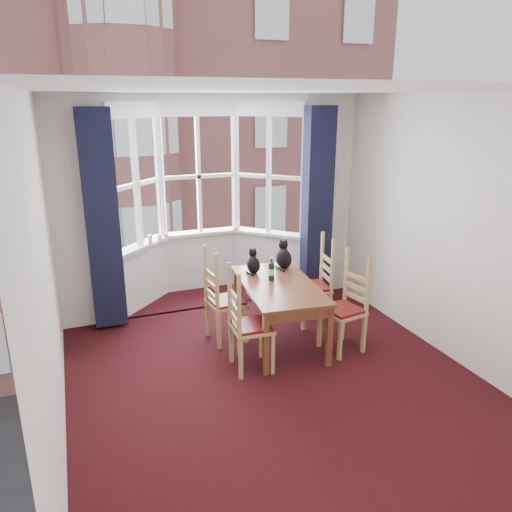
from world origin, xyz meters
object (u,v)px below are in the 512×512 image
candle_short (159,239)px  cat_right (284,257)px  chair_right_near (349,309)px  candle_extra (166,237)px  candle_tall (150,239)px  cat_left (253,264)px  dining_table (279,290)px  chair_right_far (319,287)px  wine_bottle (271,270)px  chair_left_near (243,328)px  chair_left_far (219,304)px

candle_short → cat_right: bearing=-41.3°
chair_right_near → candle_extra: bearing=127.4°
candle_tall → candle_short: 0.13m
cat_left → candle_tall: (-1.04, 1.18, 0.10)m
candle_tall → candle_extra: size_ratio=1.14×
dining_table → chair_right_near: bearing=-33.1°
chair_right_far → candle_short: bearing=141.6°
cat_right → chair_right_far: bearing=-27.1°
chair_right_far → cat_left: 0.91m
candle_tall → dining_table: bearing=-54.4°
cat_left → wine_bottle: (0.10, -0.33, 0.01)m
candle_extra → candle_short: bearing=-168.4°
candle_tall → cat_right: bearing=-38.0°
cat_left → dining_table: bearing=-73.1°
chair_right_far → wine_bottle: (-0.72, -0.17, 0.37)m
chair_right_near → chair_right_far: (0.01, 0.73, 0.00)m
chair_left_near → candle_short: candle_short is taller
candle_tall → chair_right_far: bearing=-35.8°
candle_tall → candle_short: size_ratio=1.21×
candle_short → dining_table: bearing=-57.9°
chair_right_far → wine_bottle: bearing=-167.1°
dining_table → wine_bottle: 0.24m
cat_left → chair_left_far: bearing=-156.9°
chair_right_near → candle_short: candle_short is taller
chair_right_near → candle_tall: bearing=131.7°
dining_table → cat_right: cat_right is taller
candle_short → chair_right_far: bearing=-38.4°
cat_left → candle_extra: cat_left is taller
chair_left_far → cat_right: bearing=15.8°
candle_tall → candle_extra: 0.23m
chair_right_far → cat_left: size_ratio=3.03×
dining_table → cat_right: size_ratio=4.34×
chair_left_near → candle_extra: bearing=99.2°
wine_bottle → chair_left_near: bearing=-133.2°
candle_short → chair_left_near: bearing=-78.2°
dining_table → candle_short: candle_short is taller
chair_left_far → candle_extra: candle_extra is taller
dining_table → chair_left_near: bearing=-141.9°
chair_left_far → candle_extra: bearing=101.9°
chair_right_near → candle_tall: 2.82m
dining_table → wine_bottle: size_ratio=5.62×
chair_right_near → candle_tall: candle_tall is taller
chair_right_near → chair_left_near: bearing=-178.5°
chair_right_far → candle_extra: bearing=139.6°
cat_left → candle_extra: 1.48m
chair_left_far → wine_bottle: 0.72m
cat_right → wine_bottle: 0.49m
dining_table → chair_left_near: chair_left_near is taller
chair_left_far → candle_tall: (-0.53, 1.40, 0.46)m
chair_right_far → cat_right: size_ratio=2.56×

